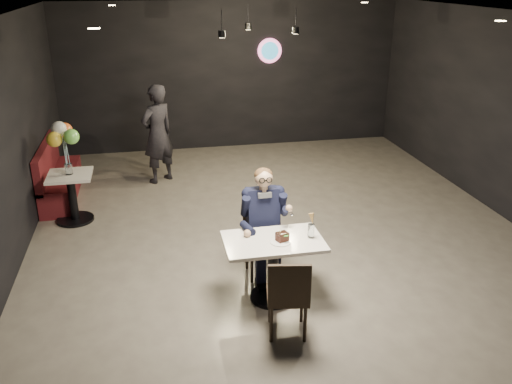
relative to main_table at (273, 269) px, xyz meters
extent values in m
plane|color=slate|center=(0.49, 1.45, -0.38)|extent=(9.00, 9.00, 0.00)
cube|color=black|center=(0.49, 3.45, 2.51)|extent=(1.40, 1.20, 0.36)
cube|color=white|center=(0.00, 0.00, 0.00)|extent=(1.10, 0.70, 0.75)
cube|color=black|center=(0.00, 0.55, 0.09)|extent=(0.42, 0.46, 0.92)
cube|color=black|center=(0.00, -0.65, 0.09)|extent=(0.50, 0.53, 0.92)
cube|color=black|center=(0.00, 0.55, 0.34)|extent=(0.60, 0.80, 1.44)
cylinder|color=white|center=(0.06, -0.08, 0.38)|extent=(0.23, 0.23, 0.01)
cube|color=black|center=(0.08, -0.05, 0.43)|extent=(0.15, 0.14, 0.09)
ellipsoid|color=#32802A|center=(0.11, -0.11, 0.47)|extent=(0.06, 0.04, 0.01)
cylinder|color=silver|center=(0.42, -0.02, 0.46)|extent=(0.07, 0.07, 0.16)
cone|color=tan|center=(0.42, -0.05, 0.62)|extent=(0.07, 0.07, 0.12)
cube|color=#4D1010|center=(-2.76, 3.64, 0.09)|extent=(0.47, 1.86, 0.93)
cube|color=white|center=(-2.46, 2.64, 0.02)|extent=(0.63, 0.63, 0.79)
cylinder|color=silver|center=(-2.46, 2.64, 0.46)|extent=(0.11, 0.11, 0.16)
cube|color=yellow|center=(-2.46, 2.64, 0.86)|extent=(0.40, 0.40, 0.66)
imported|color=black|center=(-1.12, 4.10, 0.50)|extent=(0.76, 0.71, 1.75)
camera|label=1|loc=(-1.25, -5.21, 3.13)|focal=38.00mm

